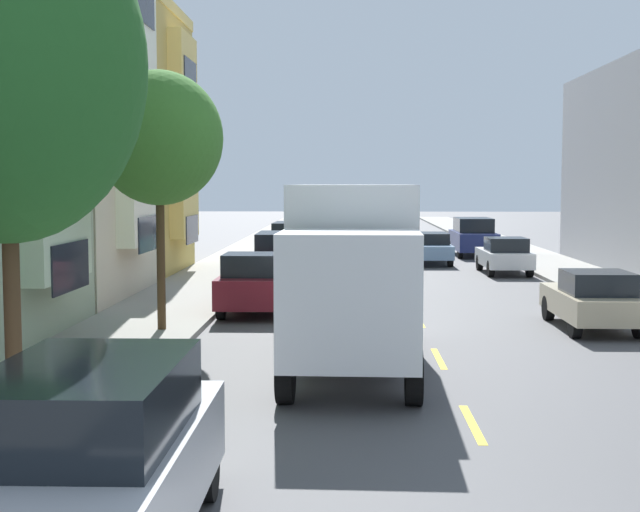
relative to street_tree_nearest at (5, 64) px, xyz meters
name	(u,v)px	position (x,y,z in m)	size (l,w,h in m)	color
ground_plane	(394,272)	(6.40, 24.60, -5.21)	(160.00, 160.00, 0.00)	#4C4C4F
sidewalk_left	(216,275)	(-0.70, 22.60, -5.14)	(3.20, 120.00, 0.14)	#99968E
sidewalk_right	(580,276)	(13.50, 22.60, -5.14)	(3.20, 120.00, 0.14)	#99968E
lane_centerline_dashes	(402,288)	(6.40, 19.10, -5.20)	(0.14, 47.20, 0.01)	yellow
townhouse_fourth_mustard	(40,147)	(-7.77, 23.13, -0.09)	(11.75, 7.43, 10.64)	tan
street_tree_nearest	(5,64)	(0.00, 0.00, 0.00)	(3.70, 3.70, 7.45)	#47331E
street_tree_second	(159,138)	(0.00, 9.29, -0.49)	(3.04, 3.04, 6.19)	#47331E
delivery_box_truck	(353,267)	(4.61, 5.68, -3.20)	(2.57, 7.18, 3.62)	white
parked_hatchback_champagne	(593,300)	(10.62, 10.40, -4.45)	(1.76, 4.01, 1.50)	tan
parked_suv_navy	(473,236)	(10.82, 32.99, -4.22)	(1.96, 4.80, 1.93)	navy
parked_sedan_orange	(304,239)	(2.18, 34.10, -4.46)	(1.87, 4.53, 1.43)	orange
parked_suv_teal	(294,243)	(2.03, 27.70, -4.22)	(2.04, 4.83, 1.93)	#195B60
parked_suv_black	(282,259)	(2.16, 19.27, -4.22)	(2.01, 4.83, 1.93)	black
parked_suv_silver	(89,461)	(2.03, -3.38, -4.22)	(1.98, 4.81, 1.93)	#B2B5BA
parked_pickup_burgundy	(260,282)	(1.97, 13.34, -4.38)	(2.00, 5.30, 1.73)	maroon
parked_hatchback_white	(504,255)	(10.82, 24.01, -4.45)	(1.78, 4.02, 1.50)	silver
moving_sky_sedan	(429,247)	(8.20, 28.51, -4.46)	(1.80, 4.50, 1.43)	#7A9EC6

